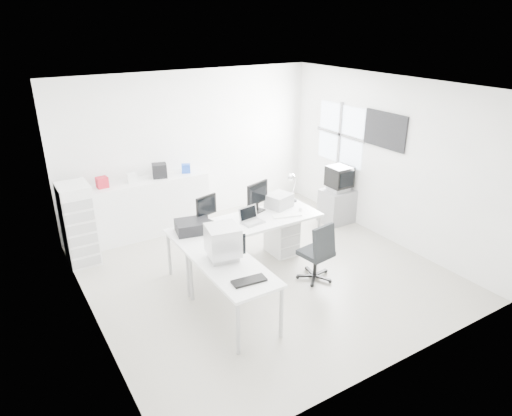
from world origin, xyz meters
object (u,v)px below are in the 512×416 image
side_desk (233,293)px  crt_monitor (223,242)px  laptop (253,216)px  crt_tv (339,179)px  lcd_monitor_small (206,210)px  tv_cabinet (337,206)px  main_desk (247,243)px  filing_cabinet (78,224)px  laser_printer (279,201)px  drawer_pedestal (282,236)px  office_chair (316,250)px  lcd_monitor_large (257,197)px  sideboard (152,206)px  inkjet_printer (193,226)px

side_desk → crt_monitor: size_ratio=2.79×
laptop → crt_tv: size_ratio=0.72×
lcd_monitor_small → laptop: 0.70m
laptop → tv_cabinet: 2.41m
main_desk → filing_cabinet: bearing=146.4°
main_desk → filing_cabinet: 2.64m
side_desk → laser_printer: laser_printer is taller
drawer_pedestal → side_desk: bearing=-143.4°
office_chair → tv_cabinet: 2.19m
drawer_pedestal → crt_monitor: bearing=-149.9°
side_desk → lcd_monitor_small: bearing=77.5°
main_desk → drawer_pedestal: bearing=4.1°
lcd_monitor_large → sideboard: (-1.20, 1.66, -0.48)m
crt_monitor → laser_printer: bearing=44.4°
tv_cabinet → crt_tv: size_ratio=1.28×
office_chair → tv_cabinet: size_ratio=1.48×
crt_tv → lcd_monitor_large: bearing=-172.0°
main_desk → office_chair: bearing=-53.9°
crt_monitor → lcd_monitor_large: bearing=53.2°
sideboard → laptop: bearing=-65.9°
lcd_monitor_large → lcd_monitor_small: bearing=161.9°
lcd_monitor_large → main_desk: bearing=-162.6°
office_chair → filing_cabinet: filing_cabinet is taller
laptop → crt_monitor: size_ratio=0.71×
drawer_pedestal → tv_cabinet: (1.61, 0.48, 0.02)m
side_desk → filing_cabinet: bearing=117.7°
inkjet_printer → main_desk: bearing=5.5°
office_chair → filing_cabinet: bearing=132.2°
inkjet_printer → office_chair: size_ratio=0.51×
crt_monitor → crt_tv: bearing=34.2°
lcd_monitor_large → crt_monitor: size_ratio=0.95×
drawer_pedestal → laptop: (-0.65, -0.15, 0.57)m
main_desk → filing_cabinet: (-2.19, 1.46, 0.28)m
inkjet_printer → filing_cabinet: size_ratio=0.37×
laptop → crt_monitor: crt_monitor is taller
lcd_monitor_small → lcd_monitor_large: lcd_monitor_large is taller
lcd_monitor_small → crt_tv: size_ratio=0.91×
filing_cabinet → lcd_monitor_small: bearing=-36.3°
main_desk → inkjet_printer: (-0.85, 0.10, 0.46)m
side_desk → crt_tv: bearing=27.2°
main_desk → laptop: bearing=-63.4°
laptop → laser_printer: laptop is taller
lcd_monitor_large → sideboard: lcd_monitor_large is taller
office_chair → filing_cabinet: size_ratio=0.72×
main_desk → inkjet_printer: inkjet_printer is taller
crt_monitor → sideboard: (0.00, 2.76, -0.49)m
main_desk → laptop: laptop is taller
laptop → sideboard: bearing=106.8°
lcd_monitor_large → laser_printer: 0.42m
tv_cabinet → filing_cabinet: filing_cabinet is taller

